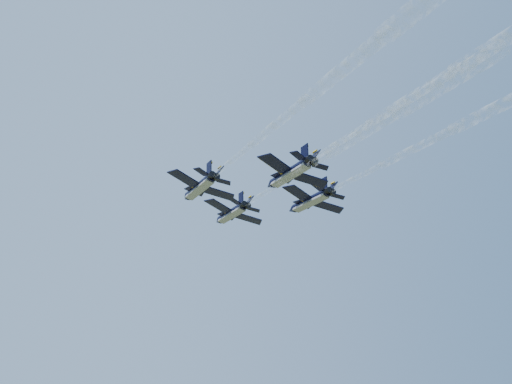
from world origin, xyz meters
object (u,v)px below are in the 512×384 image
object	(u,v)px
jet_right	(310,201)
jet_slot	(290,173)
jet_lead	(231,213)
jet_left	(200,187)

from	to	relation	value
jet_right	jet_slot	size ratio (longest dim) A/B	1.00
jet_lead	jet_right	size ratio (longest dim) A/B	1.00
jet_lead	jet_left	world-z (taller)	same
jet_lead	jet_slot	bearing A→B (deg)	-89.78
jet_right	jet_slot	world-z (taller)	same
jet_lead	jet_slot	xyz separation A→B (m)	(3.83, -26.92, 0.00)
jet_left	jet_right	xyz separation A→B (m)	(23.58, 1.59, 0.00)
jet_left	jet_right	distance (m)	23.63
jet_right	jet_left	bearing A→B (deg)	175.99
jet_left	jet_slot	world-z (taller)	same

